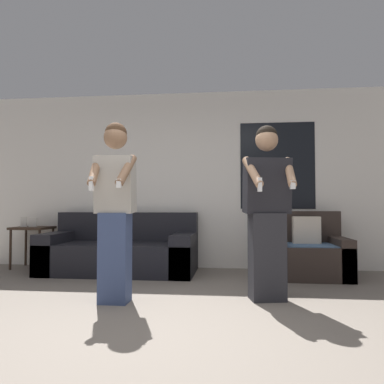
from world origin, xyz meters
The scene contains 7 objects.
ground_plane centered at (0.00, 0.00, 0.00)m, with size 14.00×14.00×0.00m, color slate.
wall_back centered at (0.02, 2.98, 1.35)m, with size 6.61×0.07×2.70m.
couch centered at (-1.00, 2.46, 0.29)m, with size 2.12×1.00×0.84m.
armchair centered at (1.58, 2.41, 0.30)m, with size 1.00×0.86×0.87m.
side_table centered at (-2.46, 2.68, 0.54)m, with size 0.53×0.49×0.78m.
person_left centered at (-0.55, 0.81, 0.93)m, with size 0.44×0.46×1.77m.
person_right centered at (0.94, 1.07, 0.89)m, with size 0.51×0.54×1.76m.
Camera 1 is at (0.60, -2.76, 0.94)m, focal length 35.00 mm.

